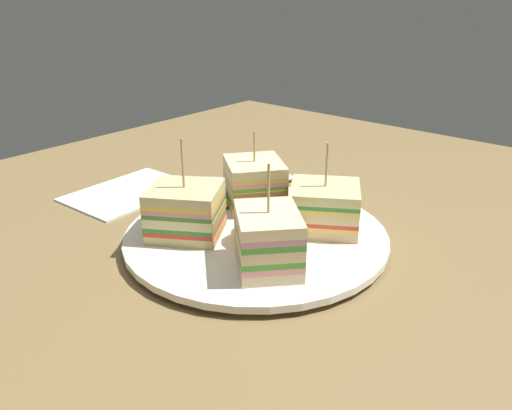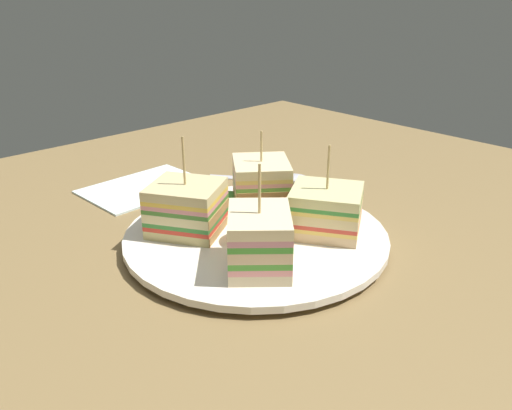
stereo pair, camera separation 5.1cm
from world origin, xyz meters
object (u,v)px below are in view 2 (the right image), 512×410
object	(u,v)px
sandwich_wedge_0	(261,184)
spoon	(283,178)
plate	(256,236)
sandwich_wedge_3	(325,210)
chip_pile	(262,222)
sandwich_wedge_1	(187,208)
sandwich_wedge_2	(259,240)
napkin	(144,186)

from	to	relation	value
sandwich_wedge_0	spoon	world-z (taller)	sandwich_wedge_0
plate	spoon	distance (cm)	18.53
plate	sandwich_wedge_3	world-z (taller)	sandwich_wedge_3
chip_pile	sandwich_wedge_3	bearing A→B (deg)	150.49
sandwich_wedge_0	sandwich_wedge_1	size ratio (longest dim) A/B	0.92
sandwich_wedge_1	sandwich_wedge_2	world-z (taller)	sandwich_wedge_1
plate	chip_pile	distance (cm)	2.73
sandwich_wedge_2	napkin	world-z (taller)	sandwich_wedge_2
plate	sandwich_wedge_3	distance (cm)	7.55
sandwich_wedge_0	chip_pile	bearing A→B (deg)	-5.73
napkin	sandwich_wedge_1	bearing A→B (deg)	73.50
sandwich_wedge_1	chip_pile	world-z (taller)	sandwich_wedge_1
sandwich_wedge_2	sandwich_wedge_0	bearing A→B (deg)	-2.32
napkin	sandwich_wedge_0	bearing A→B (deg)	107.43
chip_pile	spoon	distance (cm)	19.98
sandwich_wedge_0	sandwich_wedge_1	bearing A→B (deg)	-54.48
plate	sandwich_wedge_2	bearing A→B (deg)	49.10
sandwich_wedge_2	chip_pile	bearing A→B (deg)	-3.82
sandwich_wedge_1	chip_pile	bearing A→B (deg)	1.69
plate	chip_pile	xyz separation A→B (cm)	(0.55, 1.40, 2.27)
sandwich_wedge_1	spoon	xyz separation A→B (cm)	(-19.97, -5.61, -3.38)
sandwich_wedge_3	sandwich_wedge_1	bearing A→B (deg)	13.92
napkin	sandwich_wedge_3	bearing A→B (deg)	101.38
napkin	plate	bearing A→B (deg)	90.04
sandwich_wedge_0	sandwich_wedge_3	distance (cm)	9.34
sandwich_wedge_1	sandwich_wedge_3	xyz separation A→B (cm)	(-10.06, 9.74, -0.20)
plate	sandwich_wedge_2	distance (cm)	7.67
sandwich_wedge_1	sandwich_wedge_3	world-z (taller)	sandwich_wedge_1
chip_pile	napkin	distance (cm)	22.93
sandwich_wedge_2	sandwich_wedge_3	xyz separation A→B (cm)	(-9.81, -0.63, -0.31)
sandwich_wedge_1	plate	bearing A→B (deg)	11.80
sandwich_wedge_2	plate	bearing A→B (deg)	1.32
plate	spoon	world-z (taller)	plate
sandwich_wedge_0	spoon	distance (cm)	12.11
sandwich_wedge_3	napkin	xyz separation A→B (cm)	(5.23, -26.01, -3.35)
sandwich_wedge_1	chip_pile	size ratio (longest dim) A/B	1.29
spoon	sandwich_wedge_2	bearing A→B (deg)	-87.78
sandwich_wedge_3	napkin	bearing A→B (deg)	-20.61
plate	spoon	xyz separation A→B (cm)	(-15.14, -10.69, -0.35)
sandwich_wedge_2	napkin	xyz separation A→B (cm)	(-4.57, -26.64, -3.65)
sandwich_wedge_1	sandwich_wedge_2	bearing A→B (deg)	-30.44
plate	chip_pile	size ratio (longest dim) A/B	3.46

